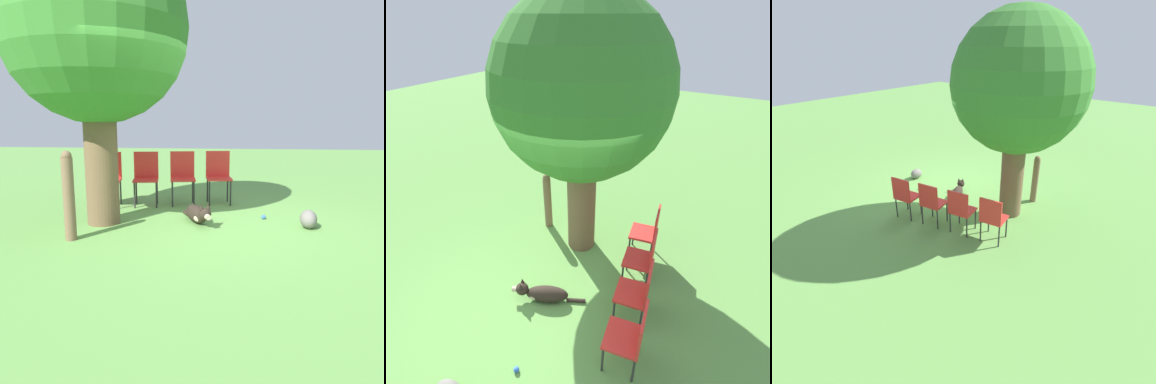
# 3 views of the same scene
# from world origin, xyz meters

# --- Properties ---
(ground_plane) EXTENTS (30.00, 30.00, 0.00)m
(ground_plane) POSITION_xyz_m (0.00, 0.00, 0.00)
(ground_plane) COLOR #609947
(oak_tree) EXTENTS (2.57, 2.57, 4.03)m
(oak_tree) POSITION_xyz_m (0.14, 1.50, 2.70)
(oak_tree) COLOR brown
(oak_tree) RESTS_ON ground_plane
(dog) EXTENTS (1.00, 0.55, 0.36)m
(dog) POSITION_xyz_m (0.28, 0.11, 0.14)
(dog) COLOR #2D231C
(dog) RESTS_ON ground_plane
(fence_post) EXTENTS (0.14, 0.14, 1.15)m
(fence_post) POSITION_xyz_m (-0.69, 1.65, 0.58)
(fence_post) COLOR brown
(fence_post) RESTS_ON ground_plane
(red_chair_0) EXTENTS (0.49, 0.50, 0.96)m
(red_chair_0) POSITION_xyz_m (1.71, -0.14, 0.55)
(red_chair_0) COLOR red
(red_chair_0) RESTS_ON ground_plane
(red_chair_1) EXTENTS (0.49, 0.50, 0.96)m
(red_chair_1) POSITION_xyz_m (1.56, 0.50, 0.55)
(red_chair_1) COLOR red
(red_chair_1) RESTS_ON ground_plane
(red_chair_2) EXTENTS (0.49, 0.50, 0.96)m
(red_chair_2) POSITION_xyz_m (1.42, 1.15, 0.55)
(red_chair_2) COLOR red
(red_chair_2) RESTS_ON ground_plane
(red_chair_3) EXTENTS (0.49, 0.50, 0.96)m
(red_chair_3) POSITION_xyz_m (1.27, 1.79, 0.55)
(red_chair_3) COLOR red
(red_chair_3) RESTS_ON ground_plane
(tennis_ball) EXTENTS (0.07, 0.07, 0.07)m
(tennis_ball) POSITION_xyz_m (0.61, -0.89, 0.03)
(tennis_ball) COLOR blue
(tennis_ball) RESTS_ON ground_plane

